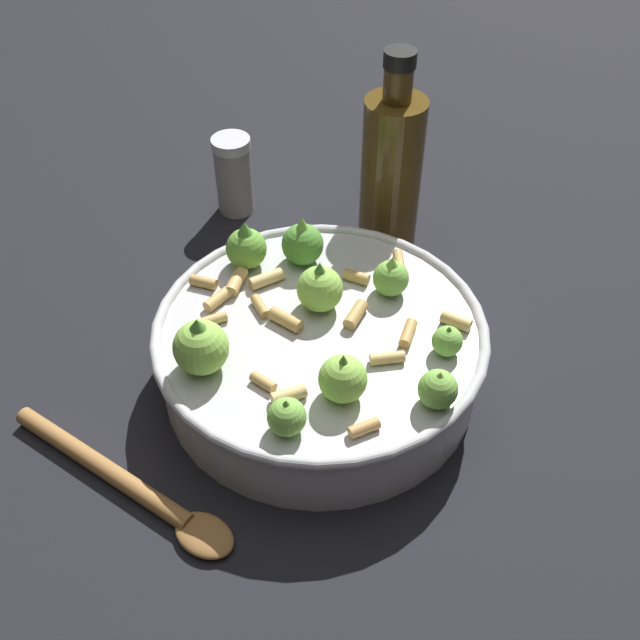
{
  "coord_description": "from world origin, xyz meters",
  "views": [
    {
      "loc": [
        -0.43,
        -0.19,
        0.53
      ],
      "look_at": [
        0.0,
        0.0,
        0.08
      ],
      "focal_mm": 41.69,
      "sensor_mm": 36.0,
      "label": 1
    }
  ],
  "objects_px": {
    "cooking_pan": "(319,347)",
    "pepper_shaker": "(234,175)",
    "wooden_spoon": "(132,486)",
    "olive_oil_bottle": "(391,174)"
  },
  "relations": [
    {
      "from": "cooking_pan",
      "to": "pepper_shaker",
      "type": "relative_size",
      "value": 3.14
    },
    {
      "from": "pepper_shaker",
      "to": "wooden_spoon",
      "type": "bearing_deg",
      "value": -164.29
    },
    {
      "from": "cooking_pan",
      "to": "pepper_shaker",
      "type": "xyz_separation_m",
      "value": [
        0.21,
        0.2,
        0.01
      ]
    },
    {
      "from": "cooking_pan",
      "to": "wooden_spoon",
      "type": "bearing_deg",
      "value": 152.73
    },
    {
      "from": "cooking_pan",
      "to": "wooden_spoon",
      "type": "height_order",
      "value": "cooking_pan"
    },
    {
      "from": "cooking_pan",
      "to": "pepper_shaker",
      "type": "bearing_deg",
      "value": 43.43
    },
    {
      "from": "cooking_pan",
      "to": "olive_oil_bottle",
      "type": "height_order",
      "value": "olive_oil_bottle"
    },
    {
      "from": "cooking_pan",
      "to": "wooden_spoon",
      "type": "xyz_separation_m",
      "value": [
        -0.18,
        0.09,
        -0.03
      ]
    },
    {
      "from": "pepper_shaker",
      "to": "olive_oil_bottle",
      "type": "bearing_deg",
      "value": -88.92
    },
    {
      "from": "pepper_shaker",
      "to": "olive_oil_bottle",
      "type": "xyz_separation_m",
      "value": [
        0.0,
        -0.19,
        0.05
      ]
    }
  ]
}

